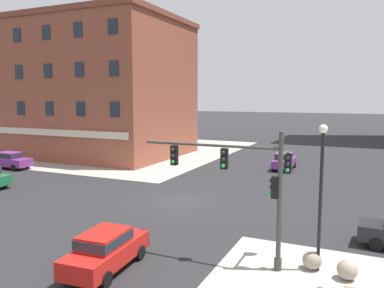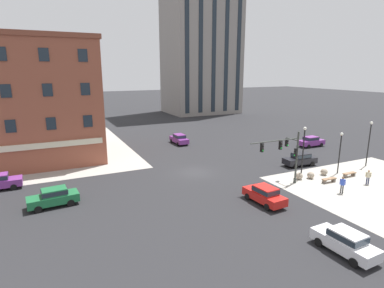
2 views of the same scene
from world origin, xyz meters
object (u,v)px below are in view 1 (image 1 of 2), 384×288
(bollard_sphere_curb_a, at_px, (312,260))
(street_lamp_corner_near, at_px, (321,182))
(traffic_signal_main, at_px, (251,180))
(car_cross_eastbound, at_px, (10,160))
(bollard_sphere_curb_b, at_px, (347,270))
(car_cross_westbound, at_px, (284,160))
(car_main_mid, at_px, (106,249))

(bollard_sphere_curb_a, height_order, street_lamp_corner_near, street_lamp_corner_near)
(traffic_signal_main, relative_size, car_cross_eastbound, 1.45)
(traffic_signal_main, distance_m, bollard_sphere_curb_b, 5.12)
(car_cross_westbound, bearing_deg, street_lamp_corner_near, -75.69)
(bollard_sphere_curb_a, bearing_deg, street_lamp_corner_near, -7.33)
(traffic_signal_main, bearing_deg, bollard_sphere_curb_b, 1.05)
(bollard_sphere_curb_a, distance_m, bollard_sphere_curb_b, 1.44)
(street_lamp_corner_near, relative_size, car_cross_westbound, 1.38)
(street_lamp_corner_near, distance_m, car_cross_westbound, 23.19)
(bollard_sphere_curb_b, distance_m, car_main_mid, 9.81)
(car_cross_eastbound, bearing_deg, car_main_mid, -32.83)
(bollard_sphere_curb_b, height_order, car_main_mid, car_main_mid)
(street_lamp_corner_near, height_order, car_main_mid, street_lamp_corner_near)
(bollard_sphere_curb_a, xyz_separation_m, car_cross_eastbound, (-30.85, 11.22, 0.52))
(traffic_signal_main, height_order, car_cross_eastbound, traffic_signal_main)
(street_lamp_corner_near, xyz_separation_m, car_main_mid, (-8.11, -3.57, -2.86))
(traffic_signal_main, xyz_separation_m, bollard_sphere_curb_a, (2.55, 0.46, -3.27))
(bollard_sphere_curb_a, xyz_separation_m, car_cross_westbound, (-5.45, 22.26, 0.52))
(car_cross_westbound, bearing_deg, car_main_mid, -95.34)
(bollard_sphere_curb_b, relative_size, car_main_mid, 0.18)
(bollard_sphere_curb_a, relative_size, car_main_mid, 0.18)
(traffic_signal_main, distance_m, car_cross_westbound, 23.07)
(bollard_sphere_curb_b, distance_m, car_cross_eastbound, 34.26)
(bollard_sphere_curb_b, xyz_separation_m, car_cross_eastbound, (-32.23, 11.61, 0.52))
(traffic_signal_main, relative_size, bollard_sphere_curb_a, 8.07)
(car_cross_eastbound, bearing_deg, bollard_sphere_curb_b, -19.81)
(car_cross_eastbound, distance_m, car_main_mid, 27.34)
(street_lamp_corner_near, height_order, car_cross_westbound, street_lamp_corner_near)
(bollard_sphere_curb_b, height_order, street_lamp_corner_near, street_lamp_corner_near)
(bollard_sphere_curb_a, distance_m, street_lamp_corner_near, 3.39)
(street_lamp_corner_near, bearing_deg, car_main_mid, -156.23)
(bollard_sphere_curb_a, bearing_deg, car_cross_eastbound, 160.01)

